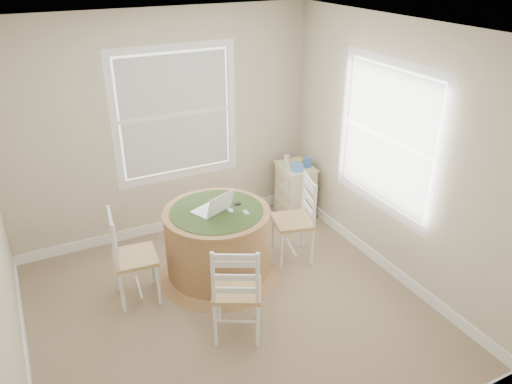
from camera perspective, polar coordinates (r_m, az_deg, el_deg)
room at (r=4.40m, az=-2.12°, el=1.35°), size 3.64×3.64×2.64m
round_table at (r=5.18m, az=-4.40°, el=-5.61°), size 1.27×1.27×0.78m
chair_left at (r=4.96m, az=-13.65°, el=-7.21°), size 0.44×0.46×0.95m
chair_near at (r=4.42m, az=-2.19°, el=-11.09°), size 0.56×0.55×0.95m
chair_right at (r=5.44m, az=4.22°, el=-3.28°), size 0.49×0.50×0.95m
laptop at (r=4.99m, az=-4.94°, el=-1.85°), size 0.43×0.41×0.24m
mouse at (r=4.98m, az=-2.99°, el=-2.10°), size 0.07×0.10×0.03m
phone at (r=4.95m, az=-1.15°, el=-2.38°), size 0.05×0.09×0.02m
keys at (r=5.11m, az=-2.14°, el=-1.40°), size 0.07×0.06×0.02m
corner_chest at (r=6.41m, az=4.46°, el=0.22°), size 0.42×0.54×0.68m
tissue_box at (r=6.13m, az=4.67°, el=2.94°), size 0.13×0.13×0.10m
box_yellow at (r=6.30m, az=5.00°, el=3.42°), size 0.16×0.11×0.06m
box_blue at (r=6.23m, az=5.73°, el=3.40°), size 0.09×0.09×0.12m
cup_cream at (r=6.35m, az=3.66°, el=3.80°), size 0.07×0.07×0.09m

